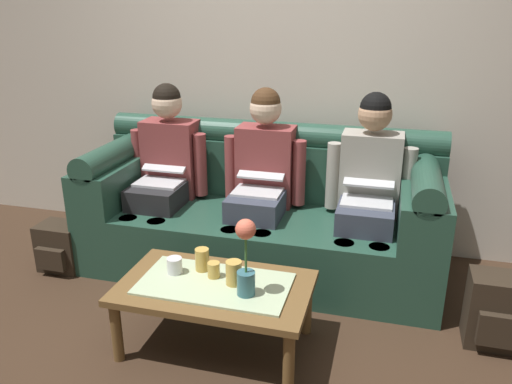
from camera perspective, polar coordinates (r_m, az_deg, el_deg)
ground_plane at (r=2.73m, az=-5.99°, el=-19.12°), size 14.00×14.00×0.00m
back_wall_patterned at (r=3.75m, az=2.84°, el=15.98°), size 6.00×0.12×2.90m
couch at (r=3.50m, az=0.64°, el=-2.59°), size 2.34×0.88×0.96m
person_left at (r=3.62m, az=-10.10°, el=2.78°), size 0.56×0.67×1.22m
person_middle at (r=3.39m, az=0.64°, el=1.90°), size 0.56×0.67×1.22m
person_right at (r=3.30m, az=12.45°, el=0.86°), size 0.56×0.67×1.22m
coffee_table at (r=2.70m, az=-4.61°, el=-11.01°), size 0.99×0.59×0.38m
flower_vase at (r=2.47m, az=-1.14°, el=-7.27°), size 0.10×0.10×0.40m
cup_near_left at (r=2.77m, az=-6.01°, el=-7.48°), size 0.08×0.08×0.12m
cup_near_right at (r=2.77m, az=-9.05°, el=-8.07°), size 0.08×0.08×0.09m
cup_far_center at (r=2.71m, az=-4.73°, el=-8.62°), size 0.07×0.07×0.08m
cup_far_left at (r=2.63m, az=-2.49°, el=-8.97°), size 0.08×0.08×0.13m
backpack_right at (r=3.05m, az=25.27°, el=-11.95°), size 0.31×0.26×0.40m
backpack_left at (r=3.76m, az=-20.85°, el=-5.76°), size 0.29×0.26×0.33m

